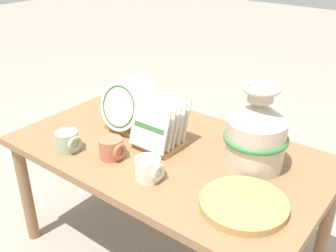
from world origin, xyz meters
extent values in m
plane|color=gray|center=(0.00, 0.00, 0.00)|extent=(14.00, 14.00, 0.00)
cube|color=olive|center=(0.00, 0.00, 0.57)|extent=(1.33, 0.78, 0.03)
cylinder|color=olive|center=(-0.62, -0.34, 0.28)|extent=(0.06, 0.06, 0.55)
cylinder|color=olive|center=(-0.62, 0.34, 0.28)|extent=(0.06, 0.06, 0.55)
cylinder|color=olive|center=(0.62, 0.34, 0.28)|extent=(0.06, 0.06, 0.55)
cylinder|color=beige|center=(0.34, 0.11, 0.69)|extent=(0.23, 0.23, 0.20)
cone|color=beige|center=(0.34, 0.11, 0.83)|extent=(0.23, 0.23, 0.08)
cylinder|color=beige|center=(0.34, 0.11, 0.89)|extent=(0.10, 0.10, 0.05)
torus|color=beige|center=(0.34, 0.11, 0.91)|extent=(0.14, 0.14, 0.02)
torus|color=#38753D|center=(0.34, 0.11, 0.71)|extent=(0.25, 0.25, 0.02)
cube|color=tan|center=(-0.26, 0.05, 0.60)|extent=(0.19, 0.16, 0.02)
cylinder|color=tan|center=(-0.33, 0.12, 0.64)|extent=(0.01, 0.01, 0.06)
cylinder|color=tan|center=(-0.20, 0.12, 0.64)|extent=(0.01, 0.01, 0.06)
cylinder|color=silver|center=(-0.26, -0.02, 0.72)|extent=(0.22, 0.07, 0.22)
torus|color=#38703D|center=(-0.26, -0.02, 0.72)|extent=(0.19, 0.07, 0.19)
cylinder|color=silver|center=(-0.26, 0.03, 0.72)|extent=(0.22, 0.07, 0.22)
cylinder|color=silver|center=(-0.26, 0.07, 0.72)|extent=(0.22, 0.07, 0.22)
cylinder|color=silver|center=(-0.26, 0.12, 0.72)|extent=(0.22, 0.07, 0.22)
cube|color=tan|center=(-0.04, 0.00, 0.60)|extent=(0.19, 0.16, 0.02)
cylinder|color=tan|center=(-0.11, 0.07, 0.64)|extent=(0.01, 0.01, 0.06)
cylinder|color=tan|center=(0.02, 0.07, 0.64)|extent=(0.01, 0.01, 0.06)
cube|color=silver|center=(-0.04, -0.07, 0.70)|extent=(0.18, 0.06, 0.18)
cube|color=silver|center=(-0.04, -0.03, 0.70)|extent=(0.18, 0.06, 0.18)
cube|color=silver|center=(-0.04, 0.00, 0.70)|extent=(0.18, 0.06, 0.18)
cube|color=silver|center=(-0.04, 0.04, 0.70)|extent=(0.18, 0.06, 0.18)
cube|color=silver|center=(-0.04, 0.08, 0.70)|extent=(0.18, 0.06, 0.18)
cube|color=#38703D|center=(-0.04, -0.07, 0.70)|extent=(0.16, 0.01, 0.02)
cylinder|color=tan|center=(0.44, -0.15, 0.59)|extent=(0.30, 0.30, 0.01)
cylinder|color=tan|center=(0.44, -0.15, 0.60)|extent=(0.30, 0.30, 0.01)
cylinder|color=tan|center=(0.44, -0.15, 0.61)|extent=(0.30, 0.30, 0.01)
cylinder|color=#9EB28E|center=(-0.33, -0.27, 0.63)|extent=(0.10, 0.10, 0.08)
torus|color=#9EB28E|center=(-0.28, -0.27, 0.63)|extent=(0.02, 0.07, 0.07)
cylinder|color=silver|center=(0.07, -0.22, 0.63)|extent=(0.10, 0.10, 0.08)
torus|color=silver|center=(0.12, -0.22, 0.63)|extent=(0.02, 0.07, 0.07)
cylinder|color=#B76647|center=(-0.14, -0.20, 0.63)|extent=(0.10, 0.10, 0.08)
torus|color=#B76647|center=(-0.09, -0.20, 0.63)|extent=(0.02, 0.07, 0.07)
camera|label=1|loc=(0.89, -1.15, 1.44)|focal=42.00mm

